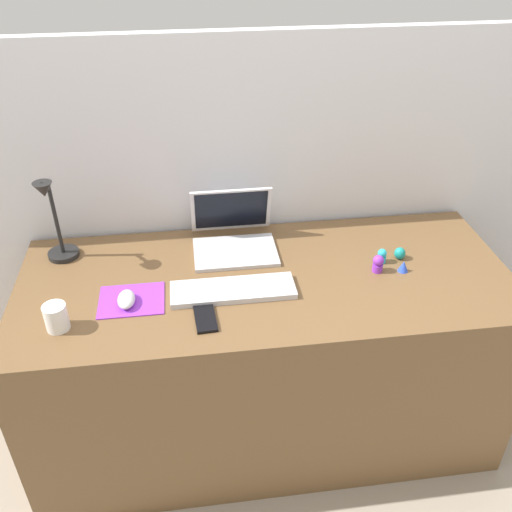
{
  "coord_description": "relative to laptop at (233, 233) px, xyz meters",
  "views": [
    {
      "loc": [
        -0.24,
        -1.53,
        1.86
      ],
      "look_at": [
        -0.04,
        0.0,
        0.83
      ],
      "focal_mm": 39.13,
      "sensor_mm": 36.0,
      "label": 1
    }
  ],
  "objects": [
    {
      "name": "mousepad",
      "position": [
        -0.36,
        -0.29,
        -0.05
      ],
      "size": [
        0.21,
        0.17,
        0.0
      ],
      "primitive_type": "cube",
      "color": "purple",
      "rests_on": "desk"
    },
    {
      "name": "toy_figurine_cyan",
      "position": [
        0.51,
        -0.18,
        -0.03
      ],
      "size": [
        0.03,
        0.03,
        0.05
      ],
      "color": "#28B7CC",
      "rests_on": "desk"
    },
    {
      "name": "desk_lamp",
      "position": [
        -0.62,
        -0.02,
        0.1
      ],
      "size": [
        0.11,
        0.15,
        0.33
      ],
      "color": "black",
      "rests_on": "desk"
    },
    {
      "name": "toy_figurine_purple",
      "position": [
        0.48,
        -0.24,
        -0.02
      ],
      "size": [
        0.04,
        0.04,
        0.06
      ],
      "color": "purple",
      "rests_on": "desk"
    },
    {
      "name": "back_wall",
      "position": [
        0.09,
        0.17,
        -0.06
      ],
      "size": [
        2.9,
        0.05,
        1.47
      ],
      "primitive_type": "cube",
      "color": "silver",
      "rests_on": "ground_plane"
    },
    {
      "name": "laptop",
      "position": [
        0.0,
        0.0,
        0.0
      ],
      "size": [
        0.3,
        0.27,
        0.21
      ],
      "color": "silver",
      "rests_on": "desk"
    },
    {
      "name": "desk",
      "position": [
        0.09,
        -0.22,
        -0.42
      ],
      "size": [
        1.7,
        0.7,
        0.74
      ],
      "primitive_type": "cube",
      "color": "brown",
      "rests_on": "ground_plane"
    },
    {
      "name": "toy_figurine_teal",
      "position": [
        0.58,
        -0.17,
        -0.03
      ],
      "size": [
        0.04,
        0.04,
        0.04
      ],
      "primitive_type": "ellipsoid",
      "color": "teal",
      "rests_on": "desk"
    },
    {
      "name": "keyboard",
      "position": [
        -0.03,
        -0.29,
        -0.04
      ],
      "size": [
        0.41,
        0.13,
        0.02
      ],
      "primitive_type": "cube",
      "color": "silver",
      "rests_on": "desk"
    },
    {
      "name": "ground_plane",
      "position": [
        0.09,
        -0.22,
        -0.79
      ],
      "size": [
        6.0,
        6.0,
        0.0
      ],
      "primitive_type": "plane",
      "color": "gray"
    },
    {
      "name": "coffee_mug",
      "position": [
        -0.57,
        -0.4,
        -0.01
      ],
      "size": [
        0.07,
        0.07,
        0.09
      ],
      "primitive_type": "cylinder",
      "color": "white",
      "rests_on": "desk"
    },
    {
      "name": "cell_phone",
      "position": [
        -0.13,
        -0.42,
        -0.05
      ],
      "size": [
        0.07,
        0.13,
        0.01
      ],
      "primitive_type": "cube",
      "rotation": [
        0.0,
        0.0,
        0.06
      ],
      "color": "black",
      "rests_on": "desk"
    },
    {
      "name": "mouse",
      "position": [
        -0.38,
        -0.31,
        -0.03
      ],
      "size": [
        0.06,
        0.1,
        0.03
      ],
      "primitive_type": "ellipsoid",
      "color": "silver",
      "rests_on": "mousepad"
    },
    {
      "name": "toy_figurine_blue",
      "position": [
        0.57,
        -0.25,
        -0.03
      ],
      "size": [
        0.04,
        0.04,
        0.04
      ],
      "primitive_type": "cone",
      "color": "blue",
      "rests_on": "desk"
    }
  ]
}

